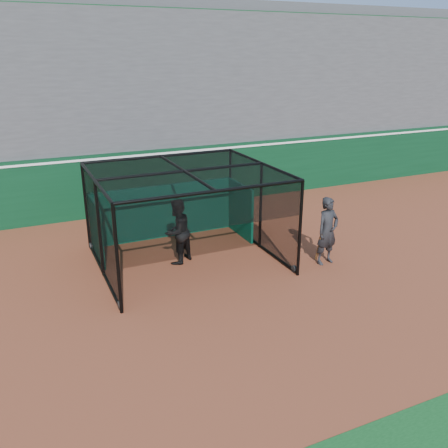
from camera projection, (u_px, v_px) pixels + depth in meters
name	position (u px, v px, depth m)	size (l,w,h in m)	color
ground	(241.00, 299.00, 12.65)	(120.00, 120.00, 0.00)	brown
outfield_wall	(150.00, 179.00, 19.49)	(50.00, 0.50, 2.50)	#09341A
grandstand	(124.00, 92.00, 21.64)	(50.00, 7.85, 8.95)	#4C4C4F
batting_cage	(185.00, 217.00, 14.52)	(5.31, 4.80, 2.88)	black
batter	(177.00, 232.00, 14.51)	(0.99, 0.77, 2.05)	black
on_deck_player	(327.00, 231.00, 14.46)	(0.83, 0.60, 2.12)	black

